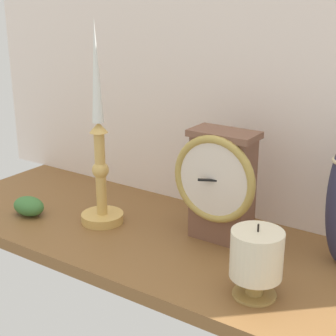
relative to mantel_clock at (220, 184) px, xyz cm
name	(u,v)px	position (x,y,z in cm)	size (l,w,h in cm)	color
ground_plane	(158,240)	(-10.64, -4.84, -12.36)	(100.00, 36.00, 2.40)	brown
back_wall	(210,54)	(-10.64, 13.66, 21.34)	(120.00, 2.00, 65.00)	white
mantel_clock	(220,184)	(0.00, 0.00, 0.00)	(16.29, 8.71, 20.98)	brown
candlestick_tall_left	(100,161)	(-23.33, -6.32, 1.86)	(8.55, 8.55, 40.03)	#D8AB57
pillar_candle_front	(256,259)	(13.92, -13.76, -4.89)	(8.07, 8.07, 12.02)	#AC8C4A
ivy_sprig	(29,206)	(-38.28, -12.36, -9.20)	(7.30, 5.11, 3.93)	#3E7438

